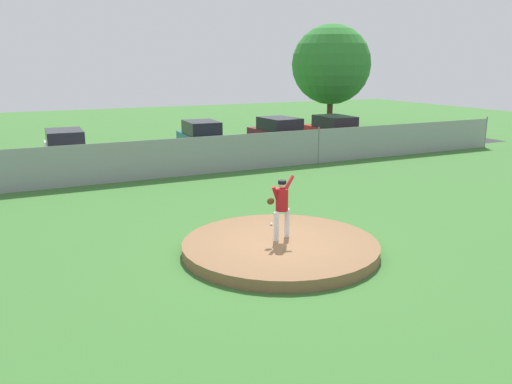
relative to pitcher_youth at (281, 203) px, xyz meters
The scene contains 12 objects.
ground_plane 5.92m from the pitcher_youth, 91.34° to the left, with size 80.00×80.00×0.00m, color #386B2D.
asphalt_strip 14.35m from the pitcher_youth, 90.54° to the left, with size 44.00×7.00×0.01m, color #2B2B2D.
pitchers_mound 1.12m from the pitcher_youth, 123.17° to the right, with size 5.04×5.04×0.28m, color brown.
pitcher_youth is the anchor object (origin of this frame).
baseball 1.49m from the pitcher_youth, 74.82° to the left, with size 0.07×0.07×0.07m, color white.
chainlink_fence 9.80m from the pitcher_youth, 90.79° to the left, with size 37.79×0.07×1.75m.
parked_car_white 14.70m from the pitcher_youth, 104.32° to the left, with size 1.92×4.35×1.72m.
parked_car_burgundy 16.01m from the pitcher_youth, 61.63° to the left, with size 2.06×4.34×1.80m.
parked_car_red 18.59m from the pitcher_youth, 51.49° to the left, with size 2.03×4.46×1.69m.
parked_car_teal 15.13m from the pitcher_youth, 77.45° to the left, with size 1.96×4.16×1.75m.
traffic_cone_orange 16.72m from the pitcher_youth, 92.26° to the left, with size 0.40×0.40×0.55m.
tree_leaning_west 26.78m from the pitcher_youth, 53.52° to the left, with size 5.71×5.71×7.46m.
Camera 1 is at (-6.16, -11.18, 4.73)m, focal length 36.88 mm.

